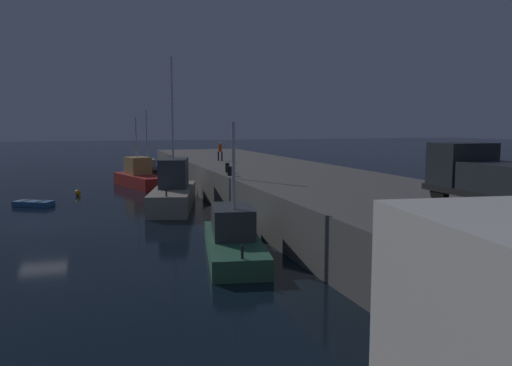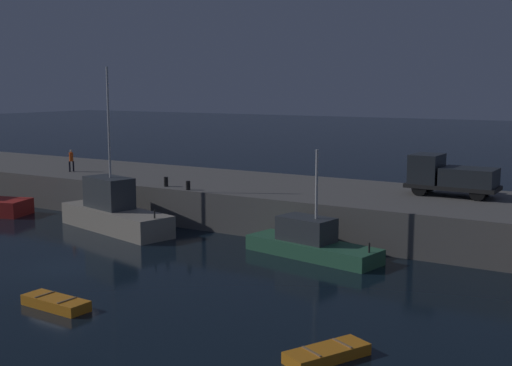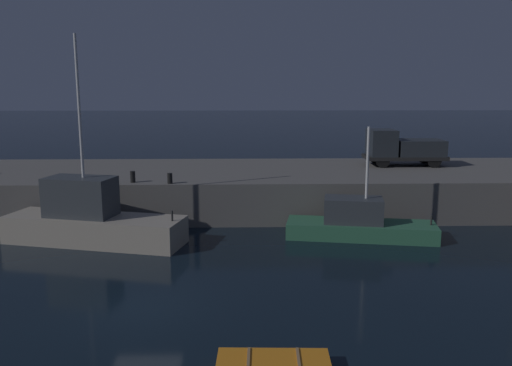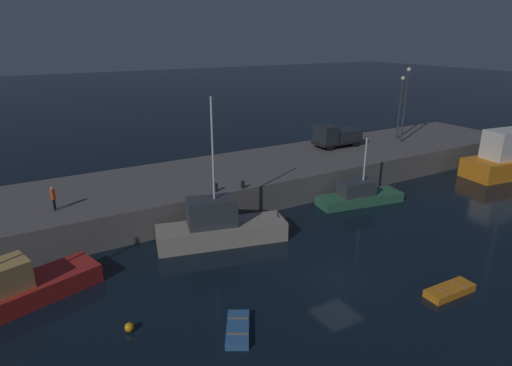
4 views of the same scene
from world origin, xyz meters
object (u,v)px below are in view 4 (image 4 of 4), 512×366
Objects in this scene: fishing_boat_blue at (359,195)px; lamp_post_west at (406,99)px; dinghy_red_small at (238,329)px; utility_truck at (336,136)px; bollard_west at (216,187)px; fishing_trawler_green at (19,289)px; lamp_post_east at (400,102)px; dockworker at (53,197)px; fishing_trawler_red at (219,227)px; bollard_central at (243,185)px; mooring_buoy_mid at (129,327)px; dinghy_orange_near at (450,290)px.

fishing_boat_blue is 0.97× the size of lamp_post_west.
utility_truck is at bearing 40.54° from dinghy_red_small.
fishing_trawler_green is at bearing -161.73° from bollard_west.
fishing_trawler_green reaches higher than fishing_boat_blue.
lamp_post_east is at bearing 12.03° from bollard_west.
dockworker is at bearing -172.38° from utility_truck.
lamp_post_west reaches higher than fishing_trawler_red.
lamp_post_west reaches higher than bollard_central.
dockworker is (-1.67, 12.11, 3.15)m from mooring_buoy_mid.
utility_truck is (30.77, 10.55, 2.75)m from fishing_trawler_green.
dockworker is at bearing 97.86° from mooring_buoy_mid.
fishing_trawler_red is 27.79m from lamp_post_west.
mooring_buoy_mid is (4.47, -5.30, -0.65)m from fishing_trawler_green.
mooring_buoy_mid is 0.74× the size of bollard_west.
dinghy_orange_near is at bearing -111.79° from fishing_boat_blue.
dockworker reaches higher than dinghy_orange_near.
fishing_boat_blue is at bearing 18.00° from mooring_buoy_mid.
dinghy_red_small is at bearing -139.46° from utility_truck.
mooring_buoy_mid is at bearing -162.00° from fishing_boat_blue.
dockworker reaches higher than mooring_buoy_mid.
mooring_buoy_mid is at bearing -157.82° from lamp_post_west.
mooring_buoy_mid is 15.14m from bollard_central.
fishing_boat_blue reaches higher than mooring_buoy_mid.
fishing_boat_blue is at bearing -13.49° from bollard_west.
lamp_post_west is 36.01m from dockworker.
fishing_trawler_green is 2.92× the size of dinghy_red_small.
utility_truck is at bearing 7.62° from dockworker.
lamp_post_east is 4.15× the size of dockworker.
mooring_buoy_mid is at bearing -133.66° from bollard_west.
lamp_post_east is 12.07× the size of bollard_central.
lamp_post_west reaches higher than dockworker.
dinghy_red_small is at bearing -31.15° from mooring_buoy_mid.
dockworker is at bearing 167.54° from fishing_boat_blue.
lamp_post_west reaches higher than mooring_buoy_mid.
bollard_central is (13.22, -2.63, -0.67)m from dockworker.
bollard_central is (6.99, 12.23, 2.53)m from dinghy_red_small.
fishing_trawler_red is 4.06m from bollard_west.
dinghy_red_small is 0.53× the size of utility_truck.
bollard_west is (1.43, 3.44, 1.59)m from fishing_trawler_red.
utility_truck is (9.93, 21.70, 3.42)m from dinghy_orange_near.
utility_truck reaches higher than dockworker.
mooring_buoy_mid is at bearing 160.33° from dinghy_orange_near.
mooring_buoy_mid is 0.07× the size of lamp_post_east.
dockworker is 11.34m from bollard_west.
lamp_post_west is 25.37m from bollard_west.
dockworker is at bearing 149.63° from fishing_trawler_red.
lamp_post_west reaches higher than fishing_trawler_green.
dockworker is (-6.23, 14.86, 3.21)m from dinghy_red_small.
lamp_post_west is at bearing 15.96° from fishing_trawler_red.
fishing_trawler_red is 11.43m from dockworker.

